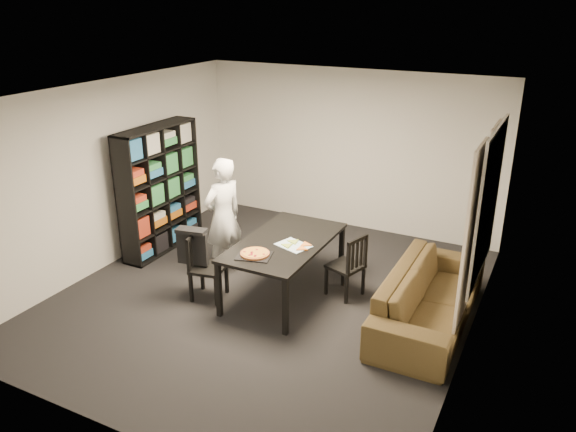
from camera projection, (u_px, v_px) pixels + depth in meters
The scene contains 16 objects.
room at pixel (266, 202), 6.82m from camera, with size 5.01×5.51×2.61m.
window_pane at pixel (489, 203), 6.20m from camera, with size 0.02×1.40×1.60m, color black.
window_frame at pixel (488, 203), 6.20m from camera, with size 0.03×1.52×1.72m, color white.
curtain_left at pixel (469, 248), 5.94m from camera, with size 0.03×0.70×2.25m, color silver.
curtain_right at pixel (484, 216), 6.80m from camera, with size 0.03×0.70×2.25m, color silver.
bookshelf at pixel (160, 189), 8.36m from camera, with size 0.35×1.50×1.90m, color black.
dining_table at pixel (284, 245), 7.11m from camera, with size 1.00×1.80×0.75m.
chair_left at pixel (202, 262), 7.10m from camera, with size 0.47×0.47×0.87m.
chair_right at pixel (351, 263), 7.10m from camera, with size 0.50×0.50×0.85m.
draped_jacket at pixel (192, 245), 7.05m from camera, with size 0.41×0.24×0.48m.
person at pixel (223, 217), 7.61m from camera, with size 0.61×0.40×1.66m, color white.
baking_tray at pixel (254, 256), 6.66m from camera, with size 0.40×0.32×0.01m, color black.
pepperoni_pizza at pixel (255, 253), 6.68m from camera, with size 0.35×0.35×0.03m.
kitchen_towel at pixel (293, 245), 6.94m from camera, with size 0.40×0.30×0.01m, color white.
pizza_slices at pixel (297, 245), 6.93m from camera, with size 0.37×0.31×0.01m, color #E1CD46, non-canonical shape.
sofa at pixel (430, 297), 6.59m from camera, with size 2.29×0.89×0.67m, color #41321A.
Camera 1 is at (3.14, -5.60, 3.63)m, focal length 35.00 mm.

